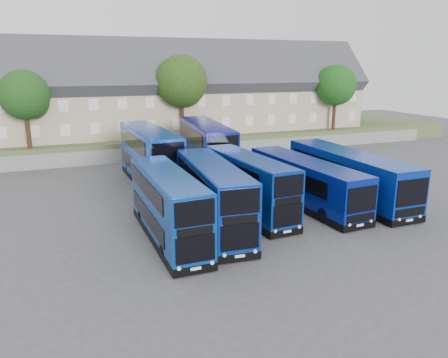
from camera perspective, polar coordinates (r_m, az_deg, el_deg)
ground at (r=26.95m, az=5.83°, el=-7.31°), size 120.00×120.00×0.00m
retaining_wall at (r=48.49m, az=-7.15°, el=3.49°), size 70.00×0.40×1.50m
earth_bank at (r=58.05m, az=-9.63°, el=5.49°), size 80.00×20.00×2.00m
terrace_row at (r=53.54m, az=-8.98°, el=10.79°), size 54.00×10.40×11.20m
dd_front_left at (r=25.74m, az=-7.30°, el=-3.73°), size 2.42×10.19×4.04m
dd_front_mid at (r=27.20m, az=-1.49°, el=-2.43°), size 3.21×10.69×4.19m
dd_front_right at (r=30.14m, az=3.17°, el=-0.92°), size 2.97×10.21×4.01m
dd_rear_left at (r=37.91m, az=-9.66°, el=2.75°), size 3.08×12.14×4.80m
dd_rear_right at (r=40.77m, az=-2.32°, el=3.81°), size 4.02×12.37×4.84m
coach_east_a at (r=32.70m, az=10.52°, el=-0.51°), size 3.21×12.28×3.32m
coach_east_b at (r=34.92m, az=15.87°, el=0.38°), size 2.83×13.22×3.61m
tree_west at (r=47.40m, az=-24.44°, el=9.75°), size 4.80×4.80×7.65m
tree_mid at (r=49.73m, az=-5.45°, el=12.31°), size 5.76×5.76×9.18m
tree_east at (r=58.12m, az=14.44°, el=11.59°), size 5.12×5.12×8.16m
tree_far at (r=67.29m, az=15.19°, el=12.19°), size 5.44×5.44×8.67m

